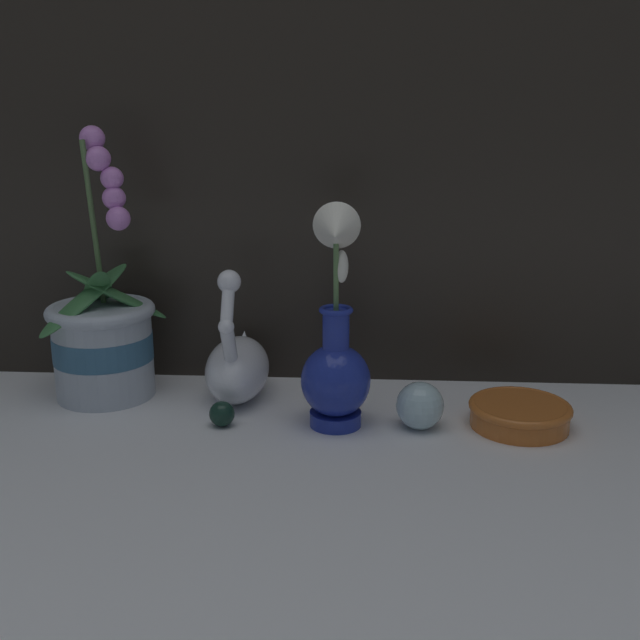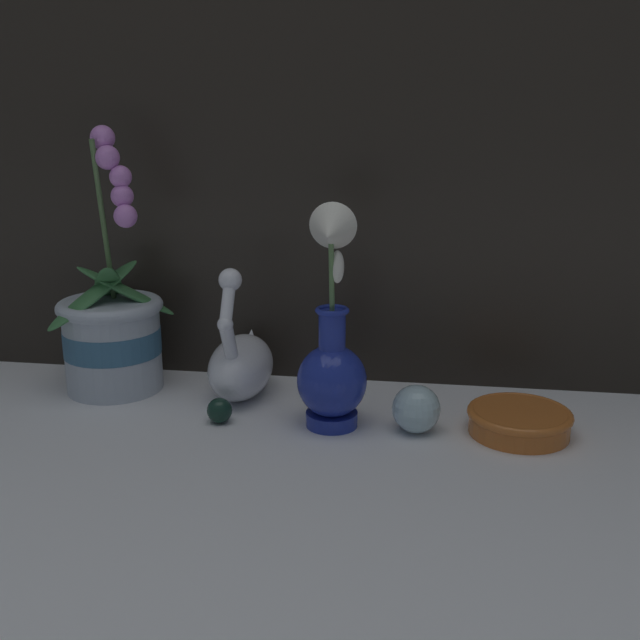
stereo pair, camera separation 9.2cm
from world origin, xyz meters
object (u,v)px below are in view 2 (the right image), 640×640
at_px(glass_sphere, 416,409).
at_px(orchid_potted_plant, 112,331).
at_px(swan_figurine, 241,362).
at_px(amber_dish, 519,420).
at_px(blue_vase, 332,356).

bearing_deg(glass_sphere, orchid_potted_plant, 168.38).
height_order(swan_figurine, glass_sphere, swan_figurine).
distance_m(glass_sphere, amber_dish, 0.14).
bearing_deg(glass_sphere, swan_figurine, 160.39).
height_order(blue_vase, amber_dish, blue_vase).
bearing_deg(orchid_potted_plant, blue_vase, -15.28).
relative_size(glass_sphere, amber_dish, 0.47).
bearing_deg(amber_dish, orchid_potted_plant, 172.19).
relative_size(orchid_potted_plant, amber_dish, 2.86).
xyz_separation_m(orchid_potted_plant, blue_vase, (0.36, -0.10, 0.01)).
distance_m(orchid_potted_plant, swan_figurine, 0.21).
bearing_deg(blue_vase, swan_figurine, 147.80).
distance_m(orchid_potted_plant, glass_sphere, 0.49).
distance_m(swan_figurine, blue_vase, 0.19).
relative_size(swan_figurine, amber_dish, 1.48).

